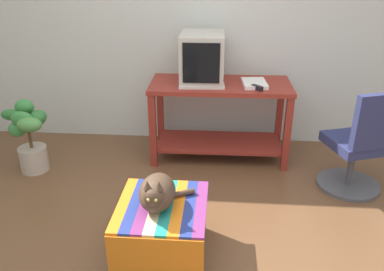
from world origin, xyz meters
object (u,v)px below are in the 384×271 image
book (254,83)px  potted_plant (30,137)px  ottoman_with_blanket (163,230)px  office_chair (359,148)px  cat (157,192)px  tv_monitor (202,58)px  keyboard (202,86)px  stapler (257,88)px  desk (220,108)px

book → potted_plant: (-1.97, -0.39, -0.42)m
ottoman_with_blanket → potted_plant: potted_plant is taller
book → potted_plant: bearing=-173.6°
office_chair → cat: bearing=13.2°
potted_plant → ottoman_with_blanket: bearing=-37.1°
tv_monitor → office_chair: tv_monitor is taller
cat → potted_plant: size_ratio=0.55×
keyboard → cat: (-0.20, -1.33, -0.27)m
potted_plant → stapler: size_ratio=5.94×
tv_monitor → keyboard: size_ratio=1.25×
desk → book: bearing=-8.1°
desk → stapler: (0.32, -0.18, 0.26)m
desk → cat: 1.50m
desk → ottoman_with_blanket: desk is taller
cat → book: bearing=64.4°
keyboard → cat: size_ratio=1.11×
potted_plant → tv_monitor: bearing=17.5°
ottoman_with_blanket → office_chair: office_chair is taller
stapler → cat: bearing=-160.4°
keyboard → potted_plant: 1.59m
keyboard → office_chair: office_chair is taller
tv_monitor → ottoman_with_blanket: tv_monitor is taller
book → desk: bearing=167.8°
book → cat: book is taller
desk → ottoman_with_blanket: (-0.34, -1.44, -0.31)m
potted_plant → stapler: stapler is taller
ottoman_with_blanket → tv_monitor: bearing=83.5°
ottoman_with_blanket → cat: cat is taller
tv_monitor → ottoman_with_blanket: (-0.17, -1.48, -0.76)m
stapler → desk: bearing=108.1°
book → ottoman_with_blanket: (-0.64, -1.40, -0.57)m
cat → office_chair: bearing=31.1°
tv_monitor → stapler: tv_monitor is taller
ottoman_with_blanket → potted_plant: (-1.33, 1.01, 0.14)m
keyboard → ottoman_with_blanket: keyboard is taller
keyboard → ottoman_with_blanket: 1.43m
book → potted_plant: size_ratio=0.45×
ottoman_with_blanket → cat: 0.29m
book → stapler: size_ratio=2.68×
ottoman_with_blanket → stapler: (0.66, 1.26, 0.57)m
tv_monitor → cat: tv_monitor is taller
tv_monitor → book: tv_monitor is taller
book → office_chair: 1.04m
desk → tv_monitor: (-0.17, 0.04, 0.46)m
desk → tv_monitor: bearing=165.1°
office_chair → potted_plant: bearing=-20.6°
book → stapler: 0.14m
tv_monitor → keyboard: bearing=-88.7°
desk → cat: desk is taller
desk → keyboard: size_ratio=3.22×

